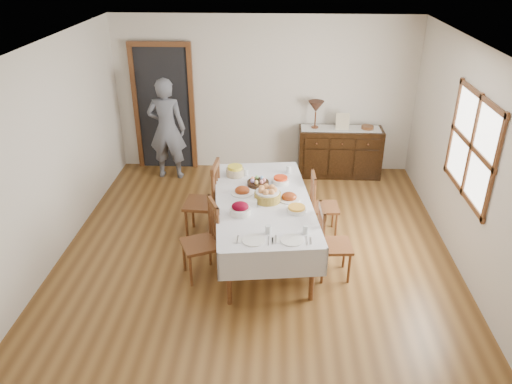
{
  "coord_description": "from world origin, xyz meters",
  "views": [
    {
      "loc": [
        0.25,
        -5.17,
        3.62
      ],
      "look_at": [
        0.0,
        0.1,
        0.95
      ],
      "focal_mm": 35.0,
      "sensor_mm": 36.0,
      "label": 1
    }
  ],
  "objects_px": {
    "chair_left_far": "(206,200)",
    "table_lamp": "(316,107)",
    "dining_table": "(263,207)",
    "chair_right_far": "(321,204)",
    "chair_right_near": "(331,242)",
    "sideboard": "(340,152)",
    "chair_left_near": "(204,239)",
    "person": "(167,126)"
  },
  "relations": [
    {
      "from": "chair_left_far",
      "to": "table_lamp",
      "type": "xyz_separation_m",
      "value": [
        1.55,
        2.08,
        0.64
      ]
    },
    {
      "from": "dining_table",
      "to": "chair_right_far",
      "type": "xyz_separation_m",
      "value": [
        0.77,
        0.55,
        -0.24
      ]
    },
    {
      "from": "table_lamp",
      "to": "chair_right_near",
      "type": "bearing_deg",
      "value": -89.19
    },
    {
      "from": "chair_right_near",
      "to": "sideboard",
      "type": "relative_size",
      "value": 0.67
    },
    {
      "from": "chair_left_near",
      "to": "chair_left_far",
      "type": "xyz_separation_m",
      "value": [
        -0.1,
        0.9,
        0.05
      ]
    },
    {
      "from": "chair_left_near",
      "to": "chair_right_far",
      "type": "height_order",
      "value": "chair_left_near"
    },
    {
      "from": "dining_table",
      "to": "chair_right_near",
      "type": "height_order",
      "value": "chair_right_near"
    },
    {
      "from": "chair_left_near",
      "to": "sideboard",
      "type": "relative_size",
      "value": 0.7
    },
    {
      "from": "person",
      "to": "table_lamp",
      "type": "relative_size",
      "value": 3.95
    },
    {
      "from": "person",
      "to": "chair_right_far",
      "type": "bearing_deg",
      "value": 146.04
    },
    {
      "from": "chair_right_near",
      "to": "person",
      "type": "height_order",
      "value": "person"
    },
    {
      "from": "chair_right_near",
      "to": "chair_right_far",
      "type": "distance_m",
      "value": 0.97
    },
    {
      "from": "chair_left_far",
      "to": "chair_right_near",
      "type": "distance_m",
      "value": 1.8
    },
    {
      "from": "dining_table",
      "to": "chair_right_near",
      "type": "xyz_separation_m",
      "value": [
        0.81,
        -0.42,
        -0.22
      ]
    },
    {
      "from": "person",
      "to": "chair_left_far",
      "type": "bearing_deg",
      "value": 117.16
    },
    {
      "from": "chair_right_far",
      "to": "person",
      "type": "relative_size",
      "value": 0.49
    },
    {
      "from": "chair_left_near",
      "to": "sideboard",
      "type": "xyz_separation_m",
      "value": [
        1.89,
        2.97,
        -0.07
      ]
    },
    {
      "from": "chair_right_far",
      "to": "table_lamp",
      "type": "xyz_separation_m",
      "value": [
        0.0,
        1.96,
        0.73
      ]
    },
    {
      "from": "chair_left_near",
      "to": "chair_left_far",
      "type": "height_order",
      "value": "chair_left_far"
    },
    {
      "from": "sideboard",
      "to": "chair_left_far",
      "type": "bearing_deg",
      "value": -133.87
    },
    {
      "from": "person",
      "to": "dining_table",
      "type": "bearing_deg",
      "value": 127.67
    },
    {
      "from": "chair_right_far",
      "to": "sideboard",
      "type": "xyz_separation_m",
      "value": [
        0.44,
        1.94,
        -0.03
      ]
    },
    {
      "from": "sideboard",
      "to": "person",
      "type": "bearing_deg",
      "value": -176.04
    },
    {
      "from": "chair_left_far",
      "to": "chair_right_far",
      "type": "xyz_separation_m",
      "value": [
        1.54,
        0.12,
        -0.09
      ]
    },
    {
      "from": "chair_left_far",
      "to": "chair_right_near",
      "type": "xyz_separation_m",
      "value": [
        1.59,
        -0.85,
        -0.07
      ]
    },
    {
      "from": "dining_table",
      "to": "chair_right_near",
      "type": "relative_size",
      "value": 2.58
    },
    {
      "from": "chair_right_near",
      "to": "chair_left_near",
      "type": "bearing_deg",
      "value": 87.86
    },
    {
      "from": "chair_right_near",
      "to": "sideboard",
      "type": "distance_m",
      "value": 2.94
    },
    {
      "from": "table_lamp",
      "to": "sideboard",
      "type": "bearing_deg",
      "value": -2.44
    },
    {
      "from": "dining_table",
      "to": "table_lamp",
      "type": "bearing_deg",
      "value": 65.69
    },
    {
      "from": "chair_left_far",
      "to": "sideboard",
      "type": "bearing_deg",
      "value": 140.13
    },
    {
      "from": "dining_table",
      "to": "chair_left_far",
      "type": "xyz_separation_m",
      "value": [
        -0.78,
        0.43,
        -0.15
      ]
    },
    {
      "from": "chair_left_near",
      "to": "table_lamp",
      "type": "bearing_deg",
      "value": 130.49
    },
    {
      "from": "chair_right_far",
      "to": "sideboard",
      "type": "height_order",
      "value": "chair_right_far"
    },
    {
      "from": "chair_right_near",
      "to": "person",
      "type": "xyz_separation_m",
      "value": [
        -2.48,
        2.72,
        0.44
      ]
    },
    {
      "from": "chair_right_near",
      "to": "sideboard",
      "type": "height_order",
      "value": "chair_right_near"
    },
    {
      "from": "chair_right_far",
      "to": "table_lamp",
      "type": "relative_size",
      "value": 1.93
    },
    {
      "from": "chair_right_far",
      "to": "dining_table",
      "type": "bearing_deg",
      "value": 122.83
    },
    {
      "from": "person",
      "to": "chair_right_near",
      "type": "bearing_deg",
      "value": 134.04
    },
    {
      "from": "chair_left_near",
      "to": "person",
      "type": "bearing_deg",
      "value": 175.95
    },
    {
      "from": "dining_table",
      "to": "sideboard",
      "type": "xyz_separation_m",
      "value": [
        1.21,
        2.49,
        -0.27
      ]
    },
    {
      "from": "chair_left_near",
      "to": "chair_right_far",
      "type": "distance_m",
      "value": 1.77
    }
  ]
}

